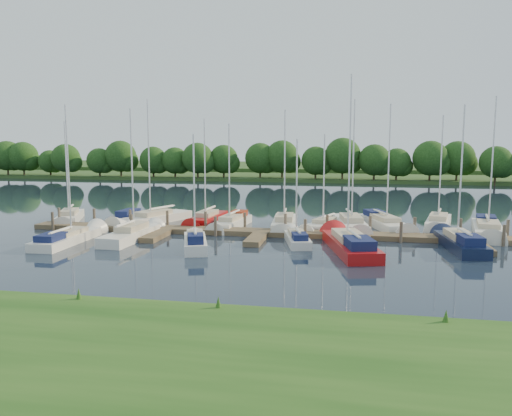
% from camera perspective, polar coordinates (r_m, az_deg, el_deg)
% --- Properties ---
extents(ground, '(260.00, 260.00, 0.00)m').
position_cam_1_polar(ground, '(33.12, -1.64, -5.61)').
color(ground, '#1A2334').
rests_on(ground, ground).
extents(near_bank, '(90.00, 10.00, 0.50)m').
position_cam_1_polar(near_bank, '(18.46, -12.60, -15.97)').
color(near_bank, '#194313').
rests_on(near_bank, ground).
extents(dock, '(40.00, 6.00, 0.40)m').
position_cam_1_polar(dock, '(40.10, 0.56, -2.98)').
color(dock, brown).
rests_on(dock, ground).
extents(mooring_pilings, '(38.24, 2.84, 2.00)m').
position_cam_1_polar(mooring_pilings, '(41.12, 0.83, -2.15)').
color(mooring_pilings, '#473D33').
rests_on(mooring_pilings, ground).
extents(far_shore, '(180.00, 30.00, 0.60)m').
position_cam_1_polar(far_shore, '(106.97, 6.87, 3.67)').
color(far_shore, '#24441A').
rests_on(far_shore, ground).
extents(distant_hill, '(220.00, 40.00, 1.40)m').
position_cam_1_polar(distant_hill, '(131.86, 7.58, 4.57)').
color(distant_hill, '#3A5525').
rests_on(distant_hill, ground).
extents(treeline, '(145.56, 9.71, 8.21)m').
position_cam_1_polar(treeline, '(94.00, 6.11, 5.43)').
color(treeline, '#38281C').
rests_on(treeline, ground).
extents(sailboat_n_0, '(4.14, 7.52, 9.86)m').
position_cam_1_polar(sailboat_n_0, '(50.70, -20.54, -1.14)').
color(sailboat_n_0, silver).
rests_on(sailboat_n_0, ground).
extents(motorboat, '(1.93, 5.61, 1.51)m').
position_cam_1_polar(motorboat, '(48.13, -14.50, -1.29)').
color(motorboat, silver).
rests_on(motorboat, ground).
extents(sailboat_n_2, '(4.94, 9.19, 11.79)m').
position_cam_1_polar(sailboat_n_2, '(47.61, -11.74, -1.36)').
color(sailboat_n_2, silver).
rests_on(sailboat_n_2, ground).
extents(sailboat_n_3, '(2.28, 7.81, 10.02)m').
position_cam_1_polar(sailboat_n_3, '(46.77, -5.67, -1.39)').
color(sailboat_n_3, '#9E0E0F').
rests_on(sailboat_n_3, ground).
extents(sailboat_n_4, '(2.47, 7.41, 9.50)m').
position_cam_1_polar(sailboat_n_4, '(44.34, -2.85, -1.80)').
color(sailboat_n_4, silver).
rests_on(sailboat_n_4, ground).
extents(sailboat_n_5, '(2.51, 8.32, 10.68)m').
position_cam_1_polar(sailboat_n_5, '(43.84, 3.26, -1.97)').
color(sailboat_n_5, silver).
rests_on(sailboat_n_5, ground).
extents(sailboat_n_6, '(3.68, 6.51, 8.52)m').
position_cam_1_polar(sailboat_n_6, '(43.74, 7.80, -2.06)').
color(sailboat_n_6, silver).
rests_on(sailboat_n_6, ground).
extents(sailboat_n_7, '(3.25, 9.10, 11.53)m').
position_cam_1_polar(sailboat_n_7, '(44.13, 10.81, -2.03)').
color(sailboat_n_7, silver).
rests_on(sailboat_n_7, ground).
extents(sailboat_n_8, '(4.34, 8.78, 11.14)m').
position_cam_1_polar(sailboat_n_8, '(45.51, 14.49, -1.80)').
color(sailboat_n_8, silver).
rests_on(sailboat_n_8, ground).
extents(sailboat_n_9, '(3.32, 8.03, 10.27)m').
position_cam_1_polar(sailboat_n_9, '(47.20, 20.10, -1.74)').
color(sailboat_n_9, silver).
rests_on(sailboat_n_9, ground).
extents(sailboat_n_10, '(3.58, 9.24, 11.53)m').
position_cam_1_polar(sailboat_n_10, '(45.28, 24.95, -2.32)').
color(sailboat_n_10, silver).
rests_on(sailboat_n_10, ground).
extents(sailboat_s_0, '(2.11, 8.41, 10.62)m').
position_cam_1_polar(sailboat_s_0, '(40.27, -20.59, -3.27)').
color(sailboat_s_0, silver).
rests_on(sailboat_s_0, ground).
extents(sailboat_s_1, '(2.26, 8.11, 10.52)m').
position_cam_1_polar(sailboat_s_1, '(39.96, -13.94, -3.12)').
color(sailboat_s_1, silver).
rests_on(sailboat_s_1, ground).
extents(sailboat_s_2, '(3.17, 6.41, 8.54)m').
position_cam_1_polar(sailboat_s_2, '(35.90, -6.97, -4.06)').
color(sailboat_s_2, silver).
rests_on(sailboat_s_2, ground).
extents(sailboat_s_3, '(2.66, 6.31, 8.07)m').
position_cam_1_polar(sailboat_s_3, '(37.62, 4.67, -3.54)').
color(sailboat_s_3, silver).
rests_on(sailboat_s_3, ground).
extents(sailboat_s_4, '(4.24, 9.99, 12.59)m').
position_cam_1_polar(sailboat_s_4, '(35.62, 10.59, -4.23)').
color(sailboat_s_4, '#9E0E0F').
rests_on(sailboat_s_4, ground).
extents(sailboat_s_5, '(2.59, 8.25, 10.61)m').
position_cam_1_polar(sailboat_s_5, '(38.36, 22.22, -3.82)').
color(sailboat_s_5, black).
rests_on(sailboat_s_5, ground).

